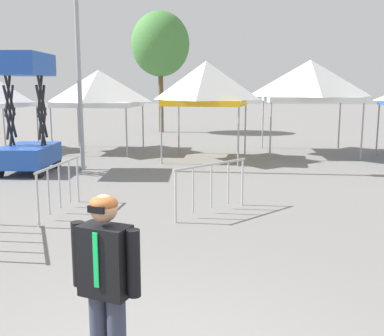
{
  "coord_description": "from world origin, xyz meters",
  "views": [
    {
      "loc": [
        0.87,
        -3.53,
        2.63
      ],
      "look_at": [
        -0.17,
        3.93,
        1.3
      ],
      "focal_mm": 42.91,
      "sensor_mm": 36.0,
      "label": 1
    }
  ],
  "objects_px": {
    "canopy_tent_far_right": "(99,88)",
    "person_foreground": "(106,282)",
    "crowd_barrier_near_person": "(59,179)",
    "tree_behind_tents_left": "(160,44)",
    "crowd_barrier_mid_lot": "(211,178)",
    "canopy_tent_behind_left": "(206,83)",
    "scissor_lift": "(27,136)",
    "light_pole_near_lift": "(76,5)",
    "canopy_tent_far_left": "(310,81)"
  },
  "relations": [
    {
      "from": "canopy_tent_behind_left",
      "to": "scissor_lift",
      "type": "bearing_deg",
      "value": -146.84
    },
    {
      "from": "crowd_barrier_near_person",
      "to": "crowd_barrier_mid_lot",
      "type": "xyz_separation_m",
      "value": [
        3.14,
        0.45,
        0.0
      ]
    },
    {
      "from": "scissor_lift",
      "to": "crowd_barrier_mid_lot",
      "type": "height_order",
      "value": "scissor_lift"
    },
    {
      "from": "crowd_barrier_mid_lot",
      "to": "tree_behind_tents_left",
      "type": "bearing_deg",
      "value": 105.06
    },
    {
      "from": "canopy_tent_behind_left",
      "to": "scissor_lift",
      "type": "xyz_separation_m",
      "value": [
        -5.18,
        -3.39,
        -1.63
      ]
    },
    {
      "from": "scissor_lift",
      "to": "crowd_barrier_mid_lot",
      "type": "relative_size",
      "value": 2.18
    },
    {
      "from": "tree_behind_tents_left",
      "to": "canopy_tent_far_right",
      "type": "bearing_deg",
      "value": -95.61
    },
    {
      "from": "canopy_tent_far_left",
      "to": "light_pole_near_lift",
      "type": "height_order",
      "value": "light_pole_near_lift"
    },
    {
      "from": "canopy_tent_far_right",
      "to": "tree_behind_tents_left",
      "type": "bearing_deg",
      "value": 84.39
    },
    {
      "from": "scissor_lift",
      "to": "light_pole_near_lift",
      "type": "xyz_separation_m",
      "value": [
        1.48,
        0.7,
        3.96
      ]
    },
    {
      "from": "canopy_tent_behind_left",
      "to": "crowd_barrier_near_person",
      "type": "bearing_deg",
      "value": -105.98
    },
    {
      "from": "crowd_barrier_mid_lot",
      "to": "canopy_tent_behind_left",
      "type": "bearing_deg",
      "value": 97.14
    },
    {
      "from": "person_foreground",
      "to": "crowd_barrier_near_person",
      "type": "height_order",
      "value": "person_foreground"
    },
    {
      "from": "canopy_tent_far_left",
      "to": "person_foreground",
      "type": "bearing_deg",
      "value": -102.1
    },
    {
      "from": "canopy_tent_far_right",
      "to": "tree_behind_tents_left",
      "type": "distance_m",
      "value": 8.79
    },
    {
      "from": "canopy_tent_far_right",
      "to": "canopy_tent_far_left",
      "type": "bearing_deg",
      "value": 2.69
    },
    {
      "from": "canopy_tent_far_right",
      "to": "canopy_tent_far_left",
      "type": "relative_size",
      "value": 0.9
    },
    {
      "from": "canopy_tent_far_right",
      "to": "light_pole_near_lift",
      "type": "relative_size",
      "value": 0.37
    },
    {
      "from": "tree_behind_tents_left",
      "to": "crowd_barrier_mid_lot",
      "type": "relative_size",
      "value": 4.14
    },
    {
      "from": "canopy_tent_far_left",
      "to": "crowd_barrier_mid_lot",
      "type": "height_order",
      "value": "canopy_tent_far_left"
    },
    {
      "from": "canopy_tent_behind_left",
      "to": "crowd_barrier_near_person",
      "type": "xyz_separation_m",
      "value": [
        -2.23,
        -7.78,
        -2.01
      ]
    },
    {
      "from": "canopy_tent_behind_left",
      "to": "light_pole_near_lift",
      "type": "relative_size",
      "value": 0.39
    },
    {
      "from": "canopy_tent_far_left",
      "to": "tree_behind_tents_left",
      "type": "height_order",
      "value": "tree_behind_tents_left"
    },
    {
      "from": "canopy_tent_behind_left",
      "to": "light_pole_near_lift",
      "type": "bearing_deg",
      "value": -144.0
    },
    {
      "from": "canopy_tent_behind_left",
      "to": "scissor_lift",
      "type": "distance_m",
      "value": 6.4
    },
    {
      "from": "crowd_barrier_near_person",
      "to": "crowd_barrier_mid_lot",
      "type": "relative_size",
      "value": 1.26
    },
    {
      "from": "canopy_tent_far_right",
      "to": "crowd_barrier_near_person",
      "type": "height_order",
      "value": "canopy_tent_far_right"
    },
    {
      "from": "tree_behind_tents_left",
      "to": "canopy_tent_behind_left",
      "type": "bearing_deg",
      "value": -69.46
    },
    {
      "from": "person_foreground",
      "to": "tree_behind_tents_left",
      "type": "bearing_deg",
      "value": 100.61
    },
    {
      "from": "crowd_barrier_mid_lot",
      "to": "canopy_tent_far_right",
      "type": "bearing_deg",
      "value": 121.62
    },
    {
      "from": "canopy_tent_far_left",
      "to": "crowd_barrier_mid_lot",
      "type": "relative_size",
      "value": 2.2
    },
    {
      "from": "crowd_barrier_near_person",
      "to": "scissor_lift",
      "type": "bearing_deg",
      "value": 123.96
    },
    {
      "from": "canopy_tent_far_right",
      "to": "tree_behind_tents_left",
      "type": "height_order",
      "value": "tree_behind_tents_left"
    },
    {
      "from": "canopy_tent_far_right",
      "to": "crowd_barrier_mid_lot",
      "type": "distance_m",
      "value": 10.61
    },
    {
      "from": "person_foreground",
      "to": "crowd_barrier_near_person",
      "type": "bearing_deg",
      "value": 117.53
    },
    {
      "from": "canopy_tent_far_right",
      "to": "scissor_lift",
      "type": "distance_m",
      "value": 5.2
    },
    {
      "from": "canopy_tent_behind_left",
      "to": "crowd_barrier_mid_lot",
      "type": "bearing_deg",
      "value": -82.86
    },
    {
      "from": "tree_behind_tents_left",
      "to": "crowd_barrier_mid_lot",
      "type": "xyz_separation_m",
      "value": [
        4.66,
        -17.3,
        -4.29
      ]
    },
    {
      "from": "tree_behind_tents_left",
      "to": "crowd_barrier_near_person",
      "type": "relative_size",
      "value": 3.29
    },
    {
      "from": "person_foreground",
      "to": "crowd_barrier_near_person",
      "type": "relative_size",
      "value": 0.85
    },
    {
      "from": "person_foreground",
      "to": "canopy_tent_far_left",
      "type": "bearing_deg",
      "value": 77.9
    },
    {
      "from": "canopy_tent_behind_left",
      "to": "person_foreground",
      "type": "xyz_separation_m",
      "value": [
        0.6,
        -13.21,
        -1.73
      ]
    },
    {
      "from": "scissor_lift",
      "to": "tree_behind_tents_left",
      "type": "relative_size",
      "value": 0.53
    },
    {
      "from": "canopy_tent_far_right",
      "to": "scissor_lift",
      "type": "relative_size",
      "value": 0.91
    },
    {
      "from": "person_foreground",
      "to": "light_pole_near_lift",
      "type": "bearing_deg",
      "value": 112.26
    },
    {
      "from": "canopy_tent_behind_left",
      "to": "crowd_barrier_near_person",
      "type": "height_order",
      "value": "canopy_tent_behind_left"
    },
    {
      "from": "canopy_tent_far_right",
      "to": "person_foreground",
      "type": "relative_size",
      "value": 1.86
    },
    {
      "from": "canopy_tent_far_left",
      "to": "light_pole_near_lift",
      "type": "distance_m",
      "value": 9.15
    },
    {
      "from": "crowd_barrier_near_person",
      "to": "light_pole_near_lift",
      "type": "bearing_deg",
      "value": 106.18
    },
    {
      "from": "person_foreground",
      "to": "canopy_tent_far_right",
      "type": "bearing_deg",
      "value": 109.27
    }
  ]
}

